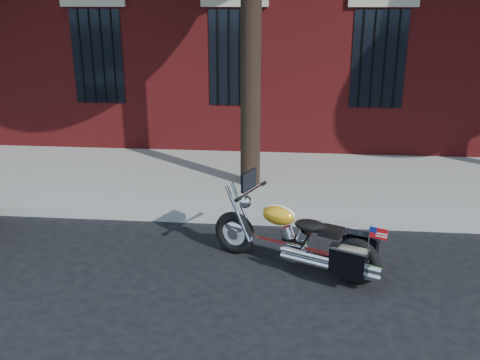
{
  "coord_description": "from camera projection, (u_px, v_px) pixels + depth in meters",
  "views": [
    {
      "loc": [
        1.19,
        -6.45,
        3.39
      ],
      "look_at": [
        0.51,
        0.8,
        0.92
      ],
      "focal_mm": 40.0,
      "sensor_mm": 36.0,
      "label": 1
    }
  ],
  "objects": [
    {
      "name": "ground",
      "position": [
        197.0,
        261.0,
        7.27
      ],
      "size": [
        120.0,
        120.0,
        0.0
      ],
      "primitive_type": "plane",
      "color": "black",
      "rests_on": "ground"
    },
    {
      "name": "curb",
      "position": [
        212.0,
        217.0,
        8.55
      ],
      "size": [
        40.0,
        0.16,
        0.15
      ],
      "primitive_type": "cube",
      "color": "gray",
      "rests_on": "ground"
    },
    {
      "name": "sidewalk",
      "position": [
        226.0,
        180.0,
        10.32
      ],
      "size": [
        40.0,
        3.6,
        0.15
      ],
      "primitive_type": "cube",
      "color": "gray",
      "rests_on": "ground"
    },
    {
      "name": "motorcycle",
      "position": [
        301.0,
        241.0,
        6.92
      ],
      "size": [
        2.2,
        1.37,
        1.24
      ],
      "rotation": [
        0.0,
        0.0,
        -0.42
      ],
      "color": "black",
      "rests_on": "ground"
    }
  ]
}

